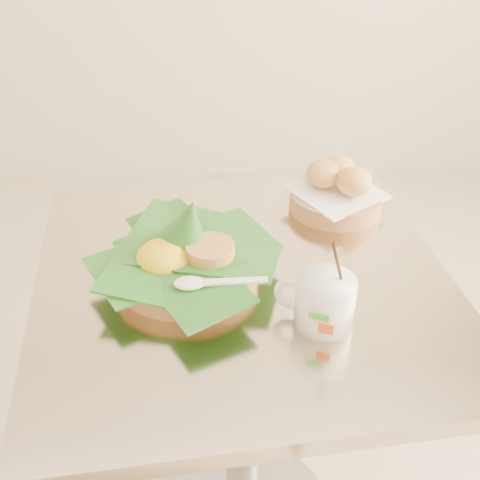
{
  "coord_description": "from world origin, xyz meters",
  "views": [
    {
      "loc": [
        0.1,
        -0.84,
        1.37
      ],
      "look_at": [
        0.13,
        -0.02,
        0.82
      ],
      "focal_mm": 45.0,
      "sensor_mm": 36.0,
      "label": 1
    }
  ],
  "objects_px": {
    "bread_basket": "(337,190)",
    "coffee_mug": "(323,300)",
    "cafe_table": "(243,367)",
    "rice_basket": "(185,255)"
  },
  "relations": [
    {
      "from": "bread_basket",
      "to": "coffee_mug",
      "type": "xyz_separation_m",
      "value": [
        -0.08,
        -0.35,
        0.0
      ]
    },
    {
      "from": "coffee_mug",
      "to": "bread_basket",
      "type": "bearing_deg",
      "value": 77.06
    },
    {
      "from": "cafe_table",
      "to": "bread_basket",
      "type": "bearing_deg",
      "value": 48.91
    },
    {
      "from": "rice_basket",
      "to": "bread_basket",
      "type": "distance_m",
      "value": 0.36
    },
    {
      "from": "rice_basket",
      "to": "bread_basket",
      "type": "xyz_separation_m",
      "value": [
        0.29,
        0.22,
        -0.0
      ]
    },
    {
      "from": "bread_basket",
      "to": "coffee_mug",
      "type": "relative_size",
      "value": 1.37
    },
    {
      "from": "bread_basket",
      "to": "rice_basket",
      "type": "bearing_deg",
      "value": -143.47
    },
    {
      "from": "rice_basket",
      "to": "coffee_mug",
      "type": "relative_size",
      "value": 1.95
    },
    {
      "from": "cafe_table",
      "to": "coffee_mug",
      "type": "relative_size",
      "value": 4.95
    },
    {
      "from": "cafe_table",
      "to": "bread_basket",
      "type": "height_order",
      "value": "bread_basket"
    }
  ]
}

